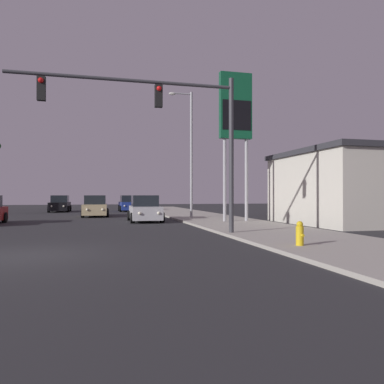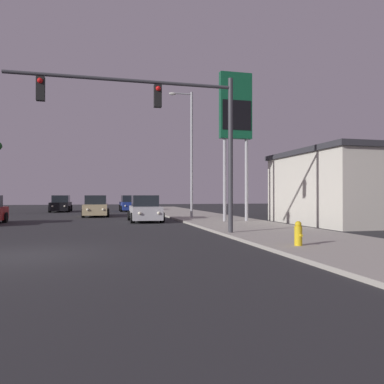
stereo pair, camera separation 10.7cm
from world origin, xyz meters
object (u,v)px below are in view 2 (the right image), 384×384
Objects in this scene: car_silver at (145,210)px; fire_hydrant at (298,234)px; traffic_light_mast at (168,118)px; car_tan at (96,207)px; car_black at (61,204)px; gas_station_sign at (236,114)px; car_blue at (129,204)px; street_lamp at (190,148)px.

car_silver reaches higher than fire_hydrant.
traffic_light_mast is at bearing 90.64° from car_silver.
car_tan and car_black have the same top height.
gas_station_sign is (5.28, 6.47, 1.81)m from traffic_light_mast.
fire_hydrant is (3.21, -13.59, -0.27)m from car_silver.
car_black reaches higher than fire_hydrant.
car_blue is at bearing 89.39° from traffic_light_mast.
car_black is 23.10m from gas_station_sign.
car_silver is 15.96m from car_blue.
street_lamp is (10.20, -14.15, 4.36)m from car_black.
traffic_light_mast is 11.76× the size of fire_hydrant.
traffic_light_mast is (-0.27, -25.15, 4.05)m from car_blue.
car_black is (-6.91, 0.23, 0.00)m from car_blue.
street_lamp is at bearing -148.26° from car_silver.
car_blue is 14.96m from street_lamp.
gas_station_sign reaches higher than car_tan.
car_tan is 10.22m from car_black.
traffic_light_mast is (-0.10, -9.19, 4.05)m from car_silver.
gas_station_sign is at bearing 79.72° from fire_hydrant.
traffic_light_mast reaches higher than car_tan.
street_lamp reaches higher than fire_hydrant.
car_tan is 0.48× the size of gas_station_sign.
street_lamp is (3.28, -13.93, 4.36)m from car_blue.
car_silver is 1.00× the size of car_black.
car_silver is 1.00× the size of car_blue.
gas_station_sign is (8.34, -9.33, 5.86)m from car_tan.
traffic_light_mast is at bearing 105.31° from car_black.
street_lamp reaches higher than car_black.
car_tan is 21.18m from fire_hydrant.
car_tan is at bearing 68.85° from car_blue.
car_blue is at bearing 95.88° from fire_hydrant.
street_lamp is 16.29m from fire_hydrant.
car_black is 0.48× the size of street_lamp.
street_lamp is at bearing 110.04° from gas_station_sign.
car_tan is 16.60m from traffic_light_mast.
car_tan is at bearing 131.79° from gas_station_sign.
fire_hydrant is (-1.97, -10.87, -6.13)m from gas_station_sign.
traffic_light_mast is at bearing 87.81° from car_blue.
car_tan is at bearing 100.94° from traffic_light_mast.
car_blue is (3.32, 9.35, 0.00)m from car_tan.
car_black is 26.54m from traffic_light_mast.
street_lamp is (3.55, 11.22, 0.31)m from traffic_light_mast.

